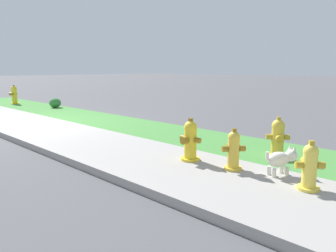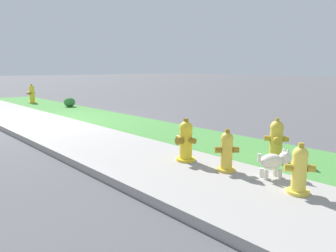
# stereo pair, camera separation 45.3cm
# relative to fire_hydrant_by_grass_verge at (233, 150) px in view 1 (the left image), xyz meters

# --- Properties ---
(ground_plane) EXTENTS (120.00, 120.00, 0.00)m
(ground_plane) POSITION_rel_fire_hydrant_by_grass_verge_xyz_m (-6.28, -0.46, -0.30)
(ground_plane) COLOR #515154
(sidewalk_pavement) EXTENTS (18.00, 1.99, 0.01)m
(sidewalk_pavement) POSITION_rel_fire_hydrant_by_grass_verge_xyz_m (-6.28, -0.46, -0.30)
(sidewalk_pavement) COLOR #9E9993
(sidewalk_pavement) RESTS_ON ground
(grass_verge) EXTENTS (18.00, 1.79, 0.01)m
(grass_verge) POSITION_rel_fire_hydrant_by_grass_verge_xyz_m (-6.28, 1.42, -0.30)
(grass_verge) COLOR #47893D
(grass_verge) RESTS_ON ground
(fire_hydrant_by_grass_verge) EXTENTS (0.33, 0.33, 0.64)m
(fire_hydrant_by_grass_verge) POSITION_rel_fire_hydrant_by_grass_verge_xyz_m (0.00, 0.00, 0.00)
(fire_hydrant_by_grass_verge) COLOR gold
(fire_hydrant_by_grass_verge) RESTS_ON ground
(fire_hydrant_mid_block) EXTENTS (0.36, 0.36, 0.71)m
(fire_hydrant_mid_block) POSITION_rel_fire_hydrant_by_grass_verge_xyz_m (0.16, 1.10, 0.04)
(fire_hydrant_mid_block) COLOR gold
(fire_hydrant_mid_block) RESTS_ON ground
(fire_hydrant_at_driveway) EXTENTS (0.36, 0.36, 0.81)m
(fire_hydrant_at_driveway) POSITION_rel_fire_hydrant_by_grass_verge_xyz_m (-11.79, 1.26, 0.09)
(fire_hydrant_at_driveway) COLOR yellow
(fire_hydrant_at_driveway) RESTS_ON ground
(fire_hydrant_near_corner) EXTENTS (0.39, 0.36, 0.71)m
(fire_hydrant_near_corner) POSITION_rel_fire_hydrant_by_grass_verge_xyz_m (-0.79, -0.07, 0.04)
(fire_hydrant_near_corner) COLOR yellow
(fire_hydrant_near_corner) RESTS_ON ground
(fire_hydrant_far_end) EXTENTS (0.33, 0.33, 0.64)m
(fire_hydrant_far_end) POSITION_rel_fire_hydrant_by_grass_verge_xyz_m (1.14, -0.04, -0.00)
(fire_hydrant_far_end) COLOR yellow
(fire_hydrant_far_end) RESTS_ON ground
(small_white_dog) EXTENTS (0.36, 0.47, 0.43)m
(small_white_dog) POSITION_rel_fire_hydrant_by_grass_verge_xyz_m (0.63, 0.27, -0.06)
(small_white_dog) COLOR silver
(small_white_dog) RESTS_ON ground
(shrub_bush_near_lamp) EXTENTS (0.44, 0.44, 0.37)m
(shrub_bush_near_lamp) POSITION_rel_fire_hydrant_by_grass_verge_xyz_m (-9.31, 1.85, -0.12)
(shrub_bush_near_lamp) COLOR #337538
(shrub_bush_near_lamp) RESTS_ON ground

